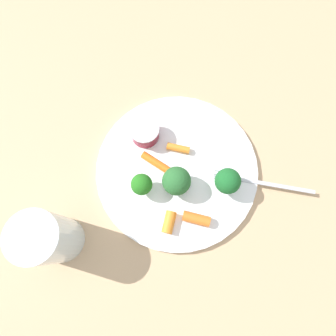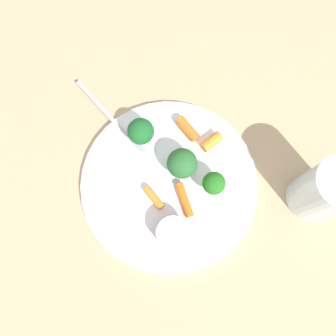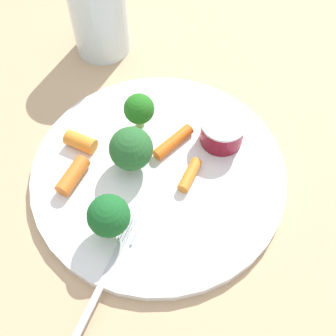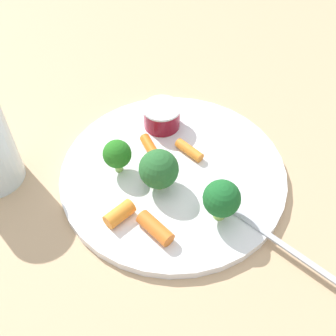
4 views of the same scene
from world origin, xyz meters
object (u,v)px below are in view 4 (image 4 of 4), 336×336
at_px(broccoli_floret_1, 222,199).
at_px(carrot_stick_0, 188,150).
at_px(fork, 274,239).
at_px(plate, 173,173).
at_px(broccoli_floret_2, 117,154).
at_px(broccoli_floret_0, 159,170).
at_px(carrot_stick_1, 119,214).
at_px(carrot_stick_3, 152,151).
at_px(carrot_stick_2, 155,228).
at_px(sauce_cup, 162,116).

distance_m(broccoli_floret_1, carrot_stick_0, 0.11).
bearing_deg(fork, plate, 83.51).
bearing_deg(fork, broccoli_floret_2, 96.14).
bearing_deg(broccoli_floret_2, broccoli_floret_0, -81.02).
distance_m(carrot_stick_1, carrot_stick_3, 0.11).
distance_m(broccoli_floret_0, broccoli_floret_1, 0.08).
distance_m(carrot_stick_2, carrot_stick_3, 0.12).
relative_size(plate, carrot_stick_0, 7.01).
distance_m(carrot_stick_2, fork, 0.13).
bearing_deg(fork, carrot_stick_0, 70.60).
distance_m(sauce_cup, carrot_stick_3, 0.06).
bearing_deg(sauce_cup, broccoli_floret_2, -177.47).
xyz_separation_m(broccoli_floret_1, carrot_stick_3, (0.03, 0.12, -0.03)).
distance_m(broccoli_floret_0, carrot_stick_2, 0.07).
distance_m(plate, carrot_stick_3, 0.04).
height_order(carrot_stick_0, carrot_stick_1, carrot_stick_1).
height_order(plate, broccoli_floret_2, broccoli_floret_2).
xyz_separation_m(carrot_stick_2, carrot_stick_3, (0.09, 0.07, -0.00)).
height_order(plate, fork, fork).
relative_size(broccoli_floret_2, carrot_stick_1, 1.32).
relative_size(carrot_stick_0, carrot_stick_1, 1.14).
bearing_deg(carrot_stick_2, carrot_stick_1, 101.02).
bearing_deg(carrot_stick_3, broccoli_floret_0, -133.18).
relative_size(broccoli_floret_2, fork, 0.27).
bearing_deg(plate, carrot_stick_1, 175.27).
distance_m(sauce_cup, fork, 0.22).
distance_m(carrot_stick_0, carrot_stick_3, 0.05).
height_order(broccoli_floret_1, carrot_stick_1, broccoli_floret_1).
height_order(broccoli_floret_0, carrot_stick_3, broccoli_floret_0).
relative_size(broccoli_floret_1, carrot_stick_0, 1.35).
bearing_deg(carrot_stick_0, plate, -177.21).
bearing_deg(broccoli_floret_2, sauce_cup, 2.53).
bearing_deg(carrot_stick_0, fork, -109.40).
xyz_separation_m(broccoli_floret_2, carrot_stick_0, (0.07, -0.05, -0.02)).
relative_size(broccoli_floret_0, carrot_stick_1, 1.53).
xyz_separation_m(plate, carrot_stick_1, (-0.09, 0.01, 0.01)).
relative_size(sauce_cup, carrot_stick_0, 1.28).
bearing_deg(carrot_stick_2, carrot_stick_0, 17.37).
bearing_deg(carrot_stick_3, carrot_stick_2, -141.30).
xyz_separation_m(plate, fork, (-0.02, -0.15, 0.01)).
bearing_deg(carrot_stick_2, plate, 22.92).
distance_m(broccoli_floret_2, carrot_stick_0, 0.09).
bearing_deg(carrot_stick_2, carrot_stick_3, 38.70).
height_order(broccoli_floret_1, fork, broccoli_floret_1).
relative_size(sauce_cup, carrot_stick_3, 0.96).
xyz_separation_m(carrot_stick_1, fork, (0.08, -0.15, -0.01)).
xyz_separation_m(plate, carrot_stick_3, (0.01, 0.04, 0.01)).
height_order(plate, carrot_stick_1, carrot_stick_1).
height_order(sauce_cup, fork, sauce_cup).
distance_m(broccoli_floret_0, broccoli_floret_2, 0.06).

